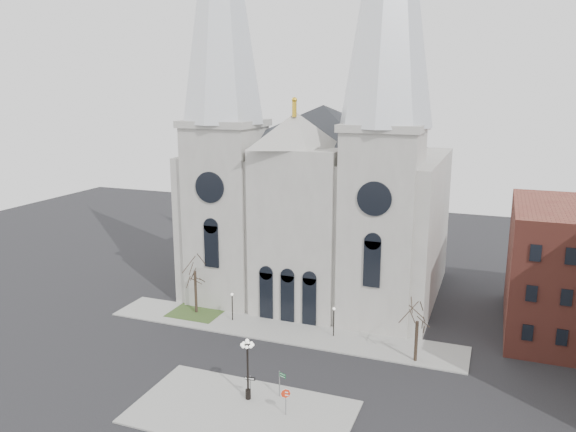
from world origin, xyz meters
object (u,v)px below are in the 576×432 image
(globe_lamp, at_px, (248,361))
(one_way_sign, at_px, (250,383))
(stop_sign, at_px, (286,396))
(street_name_sign, at_px, (280,382))

(globe_lamp, distance_m, one_way_sign, 2.06)
(globe_lamp, bearing_deg, stop_sign, -16.23)
(stop_sign, distance_m, street_name_sign, 2.80)
(stop_sign, distance_m, globe_lamp, 4.41)
(one_way_sign, distance_m, street_name_sign, 2.55)
(one_way_sign, bearing_deg, globe_lamp, -137.60)
(stop_sign, relative_size, globe_lamp, 0.42)
(globe_lamp, bearing_deg, one_way_sign, 51.80)
(stop_sign, distance_m, one_way_sign, 3.97)
(stop_sign, bearing_deg, globe_lamp, 158.28)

